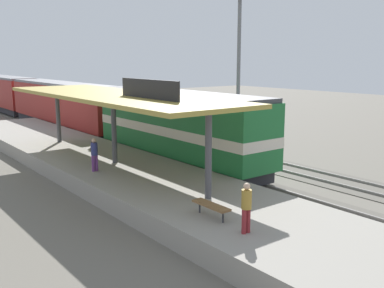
{
  "coord_description": "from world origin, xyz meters",
  "views": [
    {
      "loc": [
        -15.95,
        -21.48,
        6.55
      ],
      "look_at": [
        -1.38,
        -2.79,
        2.0
      ],
      "focal_mm": 41.63,
      "sensor_mm": 36.0,
      "label": 1
    }
  ],
  "objects_px": {
    "person_walking": "(246,205)",
    "platform_bench": "(211,206)",
    "passenger_carriage_rear": "(1,92)",
    "locomotive": "(178,127)",
    "light_mast": "(239,34)",
    "person_waiting": "(94,153)",
    "passenger_carriage_front": "(64,105)"
  },
  "relations": [
    {
      "from": "platform_bench",
      "to": "passenger_carriage_front",
      "type": "xyz_separation_m",
      "value": [
        6.0,
        28.24,
        0.97
      ]
    },
    {
      "from": "passenger_carriage_front",
      "to": "light_mast",
      "type": "height_order",
      "value": "light_mast"
    },
    {
      "from": "locomotive",
      "to": "person_walking",
      "type": "height_order",
      "value": "locomotive"
    },
    {
      "from": "locomotive",
      "to": "person_walking",
      "type": "distance_m",
      "value": 13.5
    },
    {
      "from": "locomotive",
      "to": "person_waiting",
      "type": "height_order",
      "value": "locomotive"
    },
    {
      "from": "locomotive",
      "to": "passenger_carriage_rear",
      "type": "xyz_separation_m",
      "value": [
        0.0,
        38.8,
        -0.1
      ]
    },
    {
      "from": "platform_bench",
      "to": "passenger_carriage_rear",
      "type": "bearing_deg",
      "value": 83.02
    },
    {
      "from": "light_mast",
      "to": "person_walking",
      "type": "height_order",
      "value": "light_mast"
    },
    {
      "from": "person_walking",
      "to": "locomotive",
      "type": "bearing_deg",
      "value": 63.41
    },
    {
      "from": "light_mast",
      "to": "person_walking",
      "type": "relative_size",
      "value": 6.84
    },
    {
      "from": "person_walking",
      "to": "platform_bench",
      "type": "bearing_deg",
      "value": 88.84
    },
    {
      "from": "person_walking",
      "to": "passenger_carriage_rear",
      "type": "bearing_deg",
      "value": 83.23
    },
    {
      "from": "locomotive",
      "to": "passenger_carriage_front",
      "type": "height_order",
      "value": "locomotive"
    },
    {
      "from": "platform_bench",
      "to": "passenger_carriage_rear",
      "type": "height_order",
      "value": "passenger_carriage_rear"
    },
    {
      "from": "passenger_carriage_front",
      "to": "light_mast",
      "type": "distance_m",
      "value": 18.1
    },
    {
      "from": "locomotive",
      "to": "person_waiting",
      "type": "relative_size",
      "value": 8.44
    },
    {
      "from": "locomotive",
      "to": "platform_bench",
      "type": "bearing_deg",
      "value": -120.36
    },
    {
      "from": "platform_bench",
      "to": "passenger_carriage_front",
      "type": "distance_m",
      "value": 28.89
    },
    {
      "from": "passenger_carriage_front",
      "to": "person_waiting",
      "type": "distance_m",
      "value": 20.44
    },
    {
      "from": "passenger_carriage_front",
      "to": "person_waiting",
      "type": "xyz_separation_m",
      "value": [
        -6.3,
        -19.44,
        -0.46
      ]
    },
    {
      "from": "passenger_carriage_front",
      "to": "light_mast",
      "type": "bearing_deg",
      "value": -62.77
    },
    {
      "from": "passenger_carriage_front",
      "to": "person_waiting",
      "type": "bearing_deg",
      "value": -107.94
    },
    {
      "from": "platform_bench",
      "to": "locomotive",
      "type": "xyz_separation_m",
      "value": [
        6.0,
        10.24,
        1.07
      ]
    },
    {
      "from": "locomotive",
      "to": "light_mast",
      "type": "relative_size",
      "value": 1.23
    },
    {
      "from": "person_walking",
      "to": "person_waiting",
      "type": "bearing_deg",
      "value": 91.4
    },
    {
      "from": "platform_bench",
      "to": "light_mast",
      "type": "height_order",
      "value": "light_mast"
    },
    {
      "from": "light_mast",
      "to": "person_waiting",
      "type": "relative_size",
      "value": 6.84
    },
    {
      "from": "platform_bench",
      "to": "passenger_carriage_front",
      "type": "relative_size",
      "value": 0.08
    },
    {
      "from": "platform_bench",
      "to": "person_waiting",
      "type": "height_order",
      "value": "person_waiting"
    },
    {
      "from": "person_waiting",
      "to": "passenger_carriage_rear",
      "type": "bearing_deg",
      "value": 81.11
    },
    {
      "from": "light_mast",
      "to": "person_waiting",
      "type": "xyz_separation_m",
      "value": [
        -14.1,
        -4.28,
        -6.54
      ]
    },
    {
      "from": "locomotive",
      "to": "light_mast",
      "type": "height_order",
      "value": "light_mast"
    }
  ]
}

